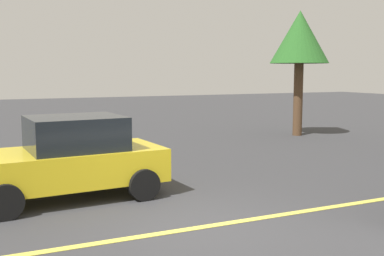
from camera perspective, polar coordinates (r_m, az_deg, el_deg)
name	(u,v)px	position (r m, az deg, el deg)	size (l,w,h in m)	color
ground_plane	(195,229)	(7.79, 0.32, -12.29)	(80.00, 80.00, 0.00)	#38383A
lane_marking_centre	(336,206)	(9.40, 17.35, -9.19)	(28.00, 0.16, 0.01)	#E0D14C
car_yellow_near_curb	(69,158)	(9.75, -14.87, -3.55)	(3.94, 2.25, 1.67)	gold
tree_left_verge	(300,39)	(19.20, 13.12, 10.61)	(2.33, 2.33, 4.98)	#513823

